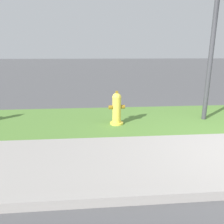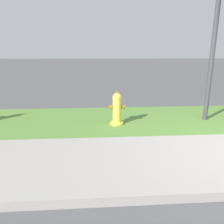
# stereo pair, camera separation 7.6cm
# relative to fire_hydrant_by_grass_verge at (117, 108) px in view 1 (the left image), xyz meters

# --- Properties ---
(grass_verge) EXTENTS (18.00, 2.46, 0.01)m
(grass_verge) POSITION_rel_fire_hydrant_by_grass_verge_xyz_m (2.19, 0.38, -0.38)
(grass_verge) COLOR #568438
(grass_verge) RESTS_ON ground
(fire_hydrant_by_grass_verge) EXTENTS (0.39, 0.36, 0.79)m
(fire_hydrant_by_grass_verge) POSITION_rel_fire_hydrant_by_grass_verge_xyz_m (0.00, 0.00, 0.00)
(fire_hydrant_by_grass_verge) COLOR yellow
(fire_hydrant_by_grass_verge) RESTS_ON ground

